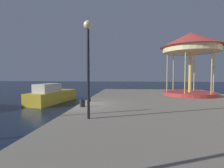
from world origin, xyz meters
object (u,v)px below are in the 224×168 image
motorboat_yellow (52,95)px  bollard_south (83,103)px  carousel (191,48)px  lamp_post_mid_promenade (88,52)px  bollard_north (82,103)px  bollard_center (89,99)px

motorboat_yellow → bollard_south: motorboat_yellow is taller
motorboat_yellow → carousel: size_ratio=1.04×
lamp_post_mid_promenade → bollard_south: bearing=110.1°
carousel → bollard_north: size_ratio=14.35×
bollard_center → bollard_south: 2.00m
bollard_south → bollard_north: bearing=-161.5°
bollard_center → carousel: bearing=27.7°
carousel → bollard_south: bearing=-142.2°
lamp_post_mid_promenade → bollard_center: (-1.08, 4.61, -2.63)m
motorboat_yellow → bollard_north: size_ratio=14.92×
carousel → bollard_south: 11.27m
motorboat_yellow → bollard_north: 7.46m
bollard_south → lamp_post_mid_promenade: bearing=-69.9°
bollard_center → motorboat_yellow: bearing=140.0°
motorboat_yellow → bollard_center: bearing=-40.0°
lamp_post_mid_promenade → bollard_north: bearing=111.9°
carousel → motorboat_yellow: bearing=-177.4°
motorboat_yellow → bollard_south: 7.49m
bollard_south → bollard_north: same height
motorboat_yellow → carousel: 13.73m
bollard_center → bollard_south: bearing=-86.3°
bollard_center → bollard_south: (0.13, -2.00, 0.00)m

